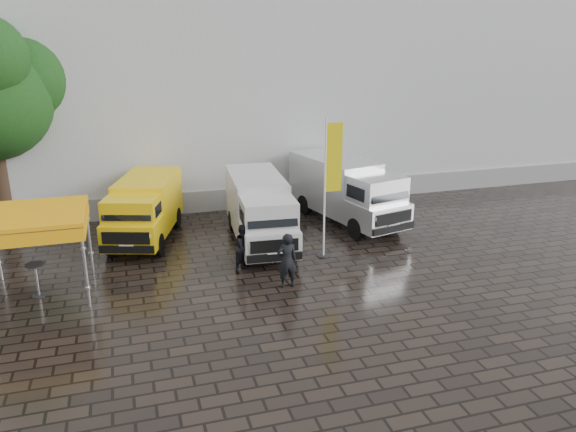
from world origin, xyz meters
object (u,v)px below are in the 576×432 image
(van_yellow, at_px, (145,211))
(flagpole, at_px, (330,180))
(van_white, at_px, (260,212))
(wheelie_bin, at_px, (389,190))
(canopy_tent, at_px, (33,218))
(cocktail_table, at_px, (37,280))
(person_tent, at_px, (245,248))
(person_front, at_px, (287,261))
(van_silver, at_px, (346,192))

(van_yellow, xyz_separation_m, flagpole, (6.43, -3.72, 1.70))
(van_white, height_order, wheelie_bin, van_white)
(canopy_tent, height_order, cocktail_table, canopy_tent)
(canopy_tent, bearing_deg, person_tent, -0.44)
(wheelie_bin, bearing_deg, person_front, -139.31)
(canopy_tent, distance_m, flagpole, 9.90)
(person_front, bearing_deg, flagpole, -138.31)
(van_silver, distance_m, wheelie_bin, 4.43)
(flagpole, xyz_separation_m, person_tent, (-3.28, -0.46, -2.06))
(flagpole, bearing_deg, person_front, -135.98)
(wheelie_bin, xyz_separation_m, person_front, (-7.82, -8.37, 0.44))
(flagpole, bearing_deg, cocktail_table, -176.65)
(cocktail_table, distance_m, wheelie_bin, 16.97)
(van_white, xyz_separation_m, person_front, (-0.13, -4.16, -0.36))
(cocktail_table, bearing_deg, canopy_tent, 57.95)
(van_yellow, bearing_deg, person_tent, -35.58)
(person_front, bearing_deg, van_yellow, -57.08)
(person_tent, bearing_deg, cocktail_table, 140.83)
(wheelie_bin, bearing_deg, van_white, -157.57)
(van_silver, relative_size, person_tent, 3.70)
(canopy_tent, bearing_deg, van_silver, 18.16)
(van_yellow, distance_m, person_tent, 5.24)
(flagpole, bearing_deg, van_silver, 58.83)
(wheelie_bin, xyz_separation_m, person_tent, (-8.85, -6.65, 0.36))
(flagpole, distance_m, person_front, 3.71)
(cocktail_table, bearing_deg, wheelie_bin, 23.54)
(flagpole, relative_size, cocktail_table, 4.73)
(van_white, bearing_deg, canopy_tent, -158.45)
(van_silver, xyz_separation_m, person_tent, (-5.42, -3.99, -0.51))
(van_yellow, distance_m, person_front, 7.23)
(van_white, relative_size, flagpole, 1.15)
(van_silver, bearing_deg, van_yellow, 164.89)
(person_front, bearing_deg, person_tent, -61.47)
(van_silver, distance_m, canopy_tent, 12.71)
(van_yellow, xyz_separation_m, van_silver, (8.56, -0.19, 0.15))
(van_yellow, bearing_deg, person_front, -37.26)
(flagpole, bearing_deg, van_white, 136.97)
(person_front, relative_size, person_tent, 1.10)
(person_tent, bearing_deg, wheelie_bin, -3.28)
(flagpole, distance_m, person_tent, 3.90)
(van_white, height_order, canopy_tent, canopy_tent)
(cocktail_table, distance_m, person_tent, 6.72)
(van_silver, distance_m, person_tent, 6.75)
(cocktail_table, relative_size, wheelie_bin, 1.12)
(wheelie_bin, distance_m, person_front, 11.47)
(wheelie_bin, bearing_deg, person_tent, -149.32)
(van_white, bearing_deg, flagpole, -38.63)
(canopy_tent, height_order, wheelie_bin, canopy_tent)
(van_silver, bearing_deg, person_front, -141.41)
(van_white, bearing_deg, person_front, -87.43)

